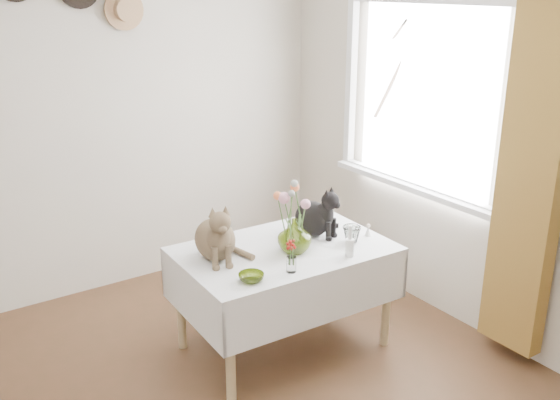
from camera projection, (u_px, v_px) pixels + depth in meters
room at (231, 230)px, 2.61m from camera, size 4.08×4.58×2.58m
window at (422, 112)px, 4.23m from camera, size 0.12×1.52×1.32m
curtain at (530, 182)px, 3.56m from camera, size 0.12×0.38×2.10m
dining_table at (284, 273)px, 3.88m from camera, size 1.31×0.87×0.69m
tabby_cat at (215, 229)px, 3.62m from camera, size 0.32×0.37×0.37m
black_cat at (313, 210)px, 3.98m from camera, size 0.33×0.36×0.34m
flower_vase at (295, 236)px, 3.73m from camera, size 0.23×0.23×0.21m
green_bowl at (251, 277)px, 3.39m from camera, size 0.15×0.15×0.04m
drinking_glass at (352, 234)px, 3.89m from camera, size 0.14×0.14×0.11m
candlestick at (350, 246)px, 3.69m from camera, size 0.05×0.05×0.19m
berry_jar at (291, 255)px, 3.48m from camera, size 0.06×0.06×0.23m
porcelain_figurine at (368, 231)px, 4.00m from camera, size 0.04×0.04×0.08m
flower_bouquet at (293, 198)px, 3.66m from camera, size 0.17×0.12×0.39m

